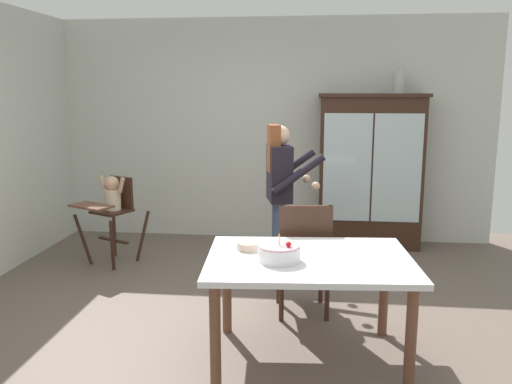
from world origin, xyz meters
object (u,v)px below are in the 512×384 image
adult_person (280,185)px  dining_chair_far_side (304,252)px  birthday_cake (279,253)px  high_chair_with_toddler (112,204)px  ceramic_vase (399,83)px  dining_table (309,271)px  serving_bowl (249,246)px  china_cabinet (370,171)px

adult_person → dining_chair_far_side: adult_person is taller
adult_person → birthday_cake: 1.56m
high_chair_with_toddler → ceramic_vase: bearing=43.1°
high_chair_with_toddler → adult_person: size_ratio=0.62×
high_chair_with_toddler → birthday_cake: 2.76m
adult_person → dining_table: (0.30, -1.45, -0.32)m
high_chair_with_toddler → serving_bowl: high_chair_with_toddler is taller
dining_table → dining_chair_far_side: 0.71m
ceramic_vase → dining_chair_far_side: ceramic_vase is taller
ceramic_vase → china_cabinet: bearing=-179.2°
china_cabinet → high_chair_with_toddler: size_ratio=1.90×
dining_table → dining_chair_far_side: size_ratio=1.50×
china_cabinet → adult_person: bearing=-124.7°
high_chair_with_toddler → birthday_cake: (1.92, -1.97, 0.14)m
adult_person → birthday_cake: adult_person is taller
serving_bowl → china_cabinet: bearing=68.1°
high_chair_with_toddler → dining_chair_far_side: 2.37m
high_chair_with_toddler → dining_table: size_ratio=0.66×
adult_person → birthday_cake: bearing=170.8°
high_chair_with_toddler → serving_bowl: bearing=-20.1°
ceramic_vase → adult_person: bearing=-131.8°
adult_person → serving_bowl: adult_person is taller
china_cabinet → dining_chair_far_side: 2.27m
dining_chair_far_side → high_chair_with_toddler: bearing=-36.8°
dining_table → birthday_cake: 0.27m
china_cabinet → birthday_cake: (-0.86, -2.94, -0.11)m
adult_person → serving_bowl: (-0.12, -1.32, -0.20)m
china_cabinet → adult_person: 1.69m
dining_chair_far_side → china_cabinet: bearing=-116.0°
ceramic_vase → dining_table: ceramic_vase is taller
ceramic_vase → dining_table: 3.26m
china_cabinet → serving_bowl: (-1.09, -2.71, -0.14)m
ceramic_vase → dining_chair_far_side: (-1.00, -2.13, -1.37)m
adult_person → birthday_cake: size_ratio=5.47×
adult_person → dining_table: adult_person is taller
china_cabinet → high_chair_with_toddler: 2.96m
china_cabinet → ceramic_vase: ceramic_vase is taller
high_chair_with_toddler → dining_chair_far_side: size_ratio=0.99×
birthday_cake → dining_chair_far_side: dining_chair_far_side is taller
adult_person → dining_table: bearing=178.7°
china_cabinet → high_chair_with_toddler: bearing=-160.8°
dining_table → china_cabinet: bearing=76.8°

